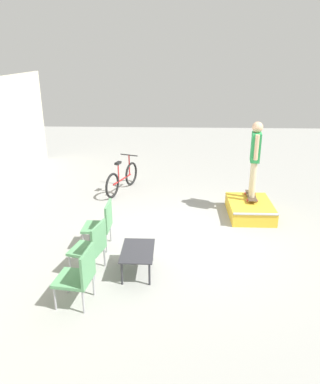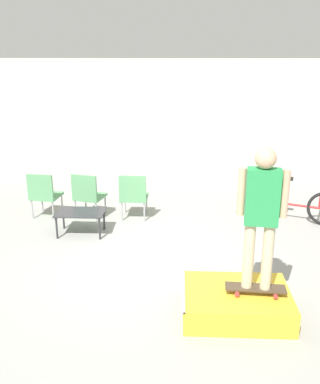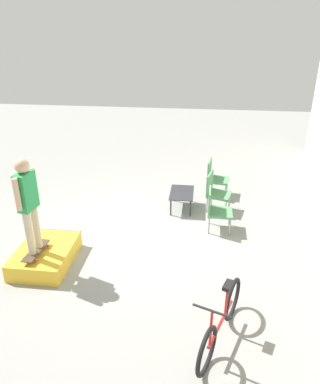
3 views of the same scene
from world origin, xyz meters
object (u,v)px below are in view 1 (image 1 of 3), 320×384
skate_ramp_box (250,209)px  bicycle (122,179)px  patio_chair_left (79,274)px  person_skater (255,153)px  patio_chair_right (101,223)px  coffee_table (138,253)px  patio_chair_center (91,246)px  skateboard_on_ramp (251,196)px

skate_ramp_box → bicycle: bearing=64.5°
patio_chair_left → skate_ramp_box: bearing=144.8°
person_skater → patio_chair_right: 3.82m
person_skater → coffee_table: person_skater is taller
person_skater → coffee_table: 3.80m
person_skater → patio_chair_left: bearing=146.2°
patio_chair_left → coffee_table: bearing=146.7°
patio_chair_center → bicycle: 4.04m
skateboard_on_ramp → bicycle: bicycle is taller
skate_ramp_box → patio_chair_right: (-1.62, 3.17, 0.34)m
patio_chair_center → patio_chair_right: 0.90m
bicycle → patio_chair_right: bearing=-159.0°
skate_ramp_box → coffee_table: (-2.50, 2.39, 0.21)m
skate_ramp_box → person_skater: size_ratio=0.78×
person_skater → coffee_table: (-2.72, 2.44, -1.07)m
skateboard_on_ramp → coffee_table: coffee_table is taller
person_skater → patio_chair_left: size_ratio=1.88×
skateboard_on_ramp → person_skater: bearing=-176.4°
skateboard_on_ramp → patio_chair_center: 4.23m
skate_ramp_box → patio_chair_right: bearing=117.0°
patio_chair_left → patio_chair_right: size_ratio=1.00×
skateboard_on_ramp → bicycle: (1.30, 3.24, -0.05)m
coffee_table → skateboard_on_ramp: bearing=-41.9°
skate_ramp_box → patio_chair_center: size_ratio=1.46×
skateboard_on_ramp → person_skater: person_skater is taller
patio_chair_left → bicycle: (4.91, 0.02, -0.15)m
skate_ramp_box → patio_chair_center: bearing=128.5°
person_skater → bicycle: size_ratio=1.04×
person_skater → patio_chair_right: size_ratio=1.88×
skateboard_on_ramp → skate_ramp_box: bearing=170.1°
patio_chair_right → coffee_table: bearing=42.9°
skateboard_on_ramp → coffee_table: 3.65m
coffee_table → patio_chair_left: 1.19m
coffee_table → bicycle: bearing=11.3°
skate_ramp_box → person_skater: bearing=-13.5°
coffee_table → patio_chair_left: size_ratio=0.93×
patio_chair_left → patio_chair_center: same height
person_skater → bicycle: person_skater is taller
skate_ramp_box → patio_chair_left: patio_chair_left is taller
patio_chair_center → patio_chair_right: (0.90, -0.00, 0.00)m
skateboard_on_ramp → patio_chair_center: (-2.74, 3.22, 0.10)m
coffee_table → patio_chair_center: size_ratio=0.93×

